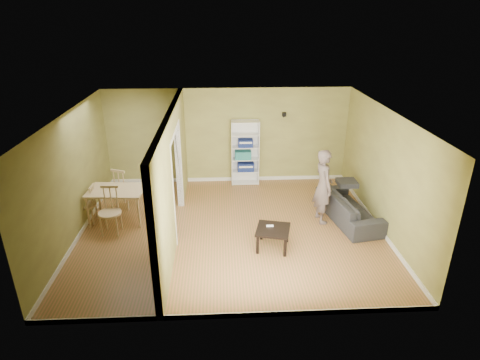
% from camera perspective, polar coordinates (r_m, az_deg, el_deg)
% --- Properties ---
extents(room_shell, '(6.50, 6.50, 6.50)m').
position_cam_1_polar(room_shell, '(8.32, -1.31, 0.70)').
color(room_shell, '#A86440').
rests_on(room_shell, ground).
extents(partition, '(0.22, 5.50, 2.60)m').
position_cam_1_polar(partition, '(8.37, -9.54, 0.53)').
color(partition, tan).
rests_on(partition, ground).
extents(wall_speaker, '(0.10, 0.10, 0.10)m').
position_cam_1_polar(wall_speaker, '(10.82, 6.29, 9.26)').
color(wall_speaker, black).
rests_on(wall_speaker, room_shell).
extents(sofa, '(2.16, 1.21, 0.78)m').
position_cam_1_polar(sofa, '(9.46, 15.28, -3.32)').
color(sofa, black).
rests_on(sofa, ground).
extents(person, '(0.80, 0.67, 2.00)m').
position_cam_1_polar(person, '(9.02, 11.82, -0.03)').
color(person, slate).
rests_on(person, ground).
extents(bookshelf, '(0.75, 0.33, 1.77)m').
position_cam_1_polar(bookshelf, '(10.91, 0.73, 3.96)').
color(bookshelf, white).
rests_on(bookshelf, ground).
extents(paper_box_navy_a, '(0.44, 0.29, 0.23)m').
position_cam_1_polar(paper_box_navy_a, '(11.01, 0.81, 1.93)').
color(paper_box_navy_a, '#0F1E53').
rests_on(paper_box_navy_a, bookshelf).
extents(paper_box_teal, '(0.43, 0.28, 0.22)m').
position_cam_1_polar(paper_box_teal, '(10.88, 0.43, 3.61)').
color(paper_box_teal, '#0F5647').
rests_on(paper_box_teal, bookshelf).
extents(paper_box_navy_b, '(0.39, 0.25, 0.20)m').
position_cam_1_polar(paper_box_navy_b, '(10.78, 0.79, 5.30)').
color(paper_box_navy_b, navy).
rests_on(paper_box_navy_b, bookshelf).
extents(coffee_table, '(0.65, 0.65, 0.43)m').
position_cam_1_polar(coffee_table, '(8.12, 4.72, -7.33)').
color(coffee_table, black).
rests_on(coffee_table, ground).
extents(game_controller, '(0.14, 0.04, 0.03)m').
position_cam_1_polar(game_controller, '(8.16, 4.27, -6.51)').
color(game_controller, white).
rests_on(game_controller, coffee_table).
extents(dining_table, '(1.22, 0.82, 0.77)m').
position_cam_1_polar(dining_table, '(9.39, -17.16, -1.75)').
color(dining_table, '#CCBA78').
rests_on(dining_table, ground).
extents(chair_left, '(0.42, 0.42, 0.90)m').
position_cam_1_polar(chair_left, '(9.64, -20.96, -3.19)').
color(chair_left, tan).
rests_on(chair_left, ground).
extents(chair_near, '(0.50, 0.50, 1.05)m').
position_cam_1_polar(chair_near, '(8.94, -18.05, -4.30)').
color(chair_near, '#DAB773').
rests_on(chair_near, ground).
extents(chair_far, '(0.62, 0.62, 1.04)m').
position_cam_1_polar(chair_far, '(10.05, -16.09, -0.99)').
color(chair_far, tan).
rests_on(chair_far, ground).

